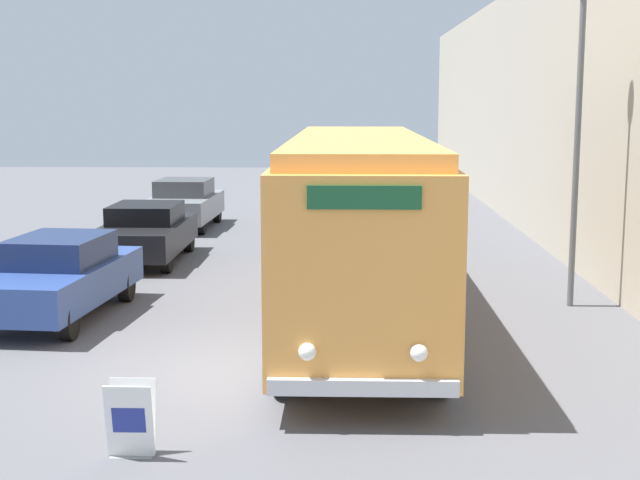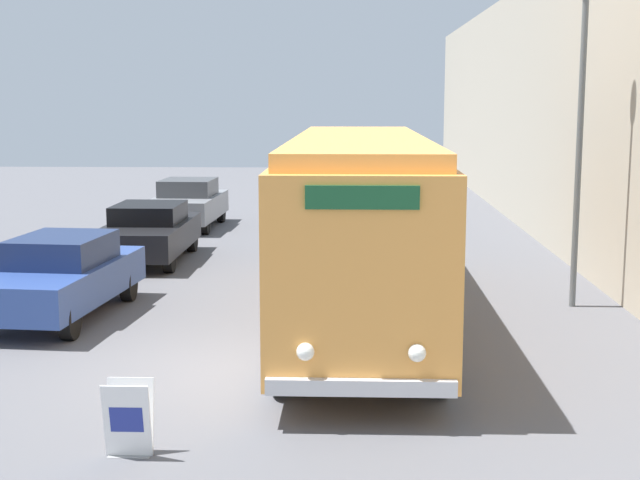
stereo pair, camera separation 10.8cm
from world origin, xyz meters
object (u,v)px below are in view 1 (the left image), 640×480
object	(u,v)px
streetlamp	(579,95)
parked_car_near	(59,276)
parked_car_far	(184,203)
parked_car_mid	(146,232)
sign_board	(131,420)
vintage_bus	(358,219)

from	to	relation	value
streetlamp	parked_car_near	xyz separation A→B (m)	(-9.68, -1.23, -3.30)
parked_car_far	streetlamp	bearing A→B (deg)	-45.99
streetlamp	parked_car_mid	size ratio (longest dim) A/B	1.45
streetlamp	parked_car_near	size ratio (longest dim) A/B	1.39
streetlamp	parked_car_far	bearing A→B (deg)	132.23
sign_board	streetlamp	bearing A→B (deg)	48.25
parked_car_near	parked_car_far	size ratio (longest dim) A/B	1.08
sign_board	parked_car_near	world-z (taller)	parked_car_near
streetlamp	parked_car_far	world-z (taller)	streetlamp
sign_board	parked_car_far	bearing A→B (deg)	98.39
streetlamp	parked_car_near	bearing A→B (deg)	-172.77
parked_car_near	parked_car_mid	size ratio (longest dim) A/B	1.04
vintage_bus	sign_board	distance (m)	7.07
parked_car_far	parked_car_mid	bearing A→B (deg)	-87.25
streetlamp	sign_board	bearing A→B (deg)	-131.75
sign_board	parked_car_mid	world-z (taller)	parked_car_mid
sign_board	parked_car_near	bearing A→B (deg)	114.04
vintage_bus	parked_car_far	xyz separation A→B (m)	(-5.30, 11.69, -1.10)
vintage_bus	parked_car_mid	xyz separation A→B (m)	(-5.20, 5.82, -1.14)
parked_car_near	parked_car_far	xyz separation A→B (m)	(0.19, 11.68, -0.01)
parked_car_mid	sign_board	bearing A→B (deg)	-78.04
vintage_bus	parked_car_near	size ratio (longest dim) A/B	2.50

